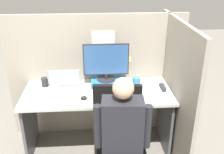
# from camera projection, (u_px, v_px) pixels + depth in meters

# --- Properties ---
(cubicle_panel_back) EXTENTS (2.14, 0.05, 1.54)m
(cubicle_panel_back) POSITION_uv_depth(u_px,v_px,m) (97.00, 76.00, 3.24)
(cubicle_panel_back) COLOR gray
(cubicle_panel_back) RESTS_ON ground
(cubicle_panel_right) EXTENTS (0.04, 1.33, 1.54)m
(cubicle_panel_right) POSITION_uv_depth(u_px,v_px,m) (174.00, 90.00, 2.89)
(cubicle_panel_right) COLOR gray
(cubicle_panel_right) RESTS_ON ground
(desk) EXTENTS (1.64, 0.69, 0.75)m
(desk) POSITION_uv_depth(u_px,v_px,m) (98.00, 105.00, 2.98)
(desk) COLOR #B7B7B2
(desk) RESTS_ON ground
(paper_box) EXTENTS (0.35, 0.22, 0.07)m
(paper_box) POSITION_uv_depth(u_px,v_px,m) (106.00, 82.00, 3.05)
(paper_box) COLOR #236BAD
(paper_box) RESTS_ON desk
(monitor) EXTENTS (0.51, 0.21, 0.43)m
(monitor) POSITION_uv_depth(u_px,v_px,m) (106.00, 62.00, 2.95)
(monitor) COLOR #232328
(monitor) RESTS_ON paper_box
(laptop) EXTENTS (0.37, 0.23, 0.24)m
(laptop) POSITION_uv_depth(u_px,v_px,m) (64.00, 87.00, 2.90)
(laptop) COLOR #99999E
(laptop) RESTS_ON desk
(mouse) EXTENTS (0.07, 0.05, 0.04)m
(mouse) POSITION_uv_depth(u_px,v_px,m) (84.00, 98.00, 2.73)
(mouse) COLOR black
(mouse) RESTS_ON desk
(stapler) EXTENTS (0.04, 0.16, 0.04)m
(stapler) POSITION_uv_depth(u_px,v_px,m) (163.00, 87.00, 2.96)
(stapler) COLOR #2D2D33
(stapler) RESTS_ON desk
(carrot_toy) EXTENTS (0.05, 0.12, 0.05)m
(carrot_toy) POSITION_uv_depth(u_px,v_px,m) (128.00, 98.00, 2.72)
(carrot_toy) COLOR orange
(carrot_toy) RESTS_ON desk
(office_chair) EXTENTS (0.53, 0.58, 1.09)m
(office_chair) POSITION_uv_depth(u_px,v_px,m) (120.00, 145.00, 2.38)
(office_chair) COLOR black
(office_chair) RESTS_ON ground
(person) EXTENTS (0.48, 0.47, 1.27)m
(person) POSITION_uv_depth(u_px,v_px,m) (124.00, 141.00, 2.15)
(person) COLOR #282D4C
(person) RESTS_ON ground
(coffee_mug) EXTENTS (0.09, 0.09, 0.09)m
(coffee_mug) POSITION_uv_depth(u_px,v_px,m) (136.00, 81.00, 3.04)
(coffee_mug) COLOR teal
(coffee_mug) RESTS_ON desk
(pen_cup) EXTENTS (0.08, 0.08, 0.11)m
(pen_cup) POSITION_uv_depth(u_px,v_px,m) (45.00, 82.00, 3.01)
(pen_cup) COLOR #28282D
(pen_cup) RESTS_ON desk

